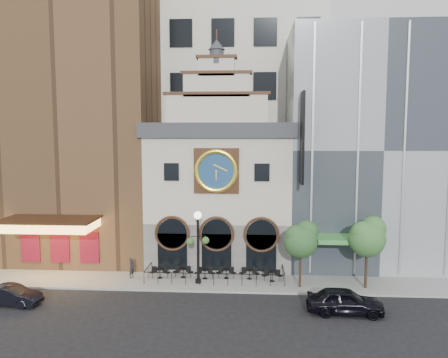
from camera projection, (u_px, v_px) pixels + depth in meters
name	position (u px, v px, depth m)	size (l,w,h in m)	color
ground	(212.00, 293.00, 31.55)	(120.00, 120.00, 0.00)	black
sidewalk	(215.00, 280.00, 34.02)	(44.00, 5.00, 0.15)	gray
clock_building	(220.00, 188.00, 38.62)	(12.60, 8.78, 18.65)	#605E5B
theater_building	(84.00, 122.00, 40.93)	(14.00, 15.60, 25.00)	brown
retail_building	(364.00, 148.00, 39.61)	(14.00, 14.40, 20.00)	gray
office_tower	(227.00, 58.00, 49.33)	(20.00, 16.00, 40.00)	silver
cafe_railing	(215.00, 274.00, 33.97)	(10.60, 2.60, 0.90)	black
bistro_0	(160.00, 272.00, 34.29)	(1.58, 0.68, 0.90)	black
bistro_1	(183.00, 272.00, 34.45)	(1.58, 0.68, 0.90)	black
bistro_2	(205.00, 273.00, 34.17)	(1.58, 0.68, 0.90)	black
bistro_3	(226.00, 273.00, 34.24)	(1.58, 0.68, 0.90)	black
bistro_4	(249.00, 273.00, 34.10)	(1.58, 0.68, 0.90)	black
bistro_5	(272.00, 275.00, 33.55)	(1.58, 0.68, 0.90)	black
car_right	(345.00, 301.00, 27.87)	(1.96, 4.86, 1.66)	black
car_left	(11.00, 295.00, 29.32)	(1.40, 4.01, 1.32)	black
pedestrian	(132.00, 268.00, 34.37)	(0.58, 0.38, 1.59)	black
lamppost	(198.00, 239.00, 32.88)	(1.69, 1.00, 5.53)	black
tree_left	(301.00, 239.00, 32.06)	(2.58, 2.48, 4.96)	#382619
tree_right	(368.00, 236.00, 31.84)	(2.76, 2.66, 5.32)	#382619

